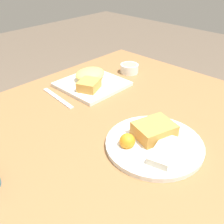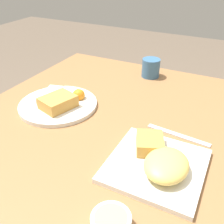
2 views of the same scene
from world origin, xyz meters
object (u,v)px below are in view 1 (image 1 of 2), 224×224
plate_square_near (91,80)px  plate_oval_far (154,141)px  sauce_ramekin (129,68)px  butter_knife (58,98)px

plate_square_near → plate_oval_far: 0.43m
plate_oval_far → sauce_ramekin: (-0.34, -0.38, 0.00)m
sauce_ramekin → butter_knife: bearing=-5.9°
plate_square_near → sauce_ramekin: 0.21m
sauce_ramekin → butter_knife: size_ratio=0.41×
plate_square_near → butter_knife: 0.16m
plate_square_near → butter_knife: (0.16, -0.01, -0.02)m
plate_square_near → sauce_ramekin: (-0.20, 0.03, -0.00)m
plate_square_near → plate_oval_far: bearing=71.4°
plate_square_near → sauce_ramekin: bearing=172.1°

